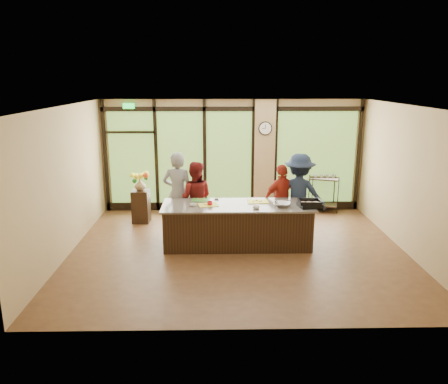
{
  "coord_description": "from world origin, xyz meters",
  "views": [
    {
      "loc": [
        -0.46,
        -8.6,
        3.52
      ],
      "look_at": [
        -0.29,
        0.4,
        1.17
      ],
      "focal_mm": 35.0,
      "sensor_mm": 36.0,
      "label": 1
    }
  ],
  "objects_px": {
    "roasting_pan": "(310,205)",
    "flower_stand": "(141,206)",
    "island_base": "(237,226)",
    "cook_left": "(178,193)",
    "cook_right": "(299,194)",
    "bar_cart": "(324,189)"
  },
  "relations": [
    {
      "from": "roasting_pan",
      "to": "bar_cart",
      "type": "relative_size",
      "value": 0.44
    },
    {
      "from": "cook_left",
      "to": "cook_right",
      "type": "height_order",
      "value": "cook_left"
    },
    {
      "from": "flower_stand",
      "to": "cook_left",
      "type": "bearing_deg",
      "value": -37.43
    },
    {
      "from": "cook_left",
      "to": "flower_stand",
      "type": "xyz_separation_m",
      "value": [
        -1.01,
        0.86,
        -0.55
      ]
    },
    {
      "from": "roasting_pan",
      "to": "flower_stand",
      "type": "bearing_deg",
      "value": 143.33
    },
    {
      "from": "bar_cart",
      "to": "roasting_pan",
      "type": "bearing_deg",
      "value": -89.8
    },
    {
      "from": "roasting_pan",
      "to": "flower_stand",
      "type": "relative_size",
      "value": 0.55
    },
    {
      "from": "bar_cart",
      "to": "cook_left",
      "type": "bearing_deg",
      "value": -136.23
    },
    {
      "from": "flower_stand",
      "to": "roasting_pan",
      "type": "bearing_deg",
      "value": -22.74
    },
    {
      "from": "island_base",
      "to": "roasting_pan",
      "type": "distance_m",
      "value": 1.6
    },
    {
      "from": "flower_stand",
      "to": "bar_cart",
      "type": "height_order",
      "value": "bar_cart"
    },
    {
      "from": "island_base",
      "to": "flower_stand",
      "type": "distance_m",
      "value": 2.86
    },
    {
      "from": "cook_left",
      "to": "roasting_pan",
      "type": "distance_m",
      "value": 2.99
    },
    {
      "from": "flower_stand",
      "to": "bar_cart",
      "type": "xyz_separation_m",
      "value": [
        4.79,
        0.81,
        0.21
      ]
    },
    {
      "from": "cook_right",
      "to": "flower_stand",
      "type": "bearing_deg",
      "value": 3.3
    },
    {
      "from": "island_base",
      "to": "cook_right",
      "type": "height_order",
      "value": "cook_right"
    },
    {
      "from": "cook_right",
      "to": "bar_cart",
      "type": "xyz_separation_m",
      "value": [
        1.0,
        1.71,
        -0.32
      ]
    },
    {
      "from": "roasting_pan",
      "to": "cook_right",
      "type": "bearing_deg",
      "value": 82.01
    },
    {
      "from": "island_base",
      "to": "cook_left",
      "type": "xyz_separation_m",
      "value": [
        -1.33,
        0.78,
        0.53
      ]
    },
    {
      "from": "island_base",
      "to": "cook_left",
      "type": "distance_m",
      "value": 1.63
    },
    {
      "from": "island_base",
      "to": "bar_cart",
      "type": "height_order",
      "value": "bar_cart"
    },
    {
      "from": "cook_left",
      "to": "island_base",
      "type": "bearing_deg",
      "value": 157.46
    }
  ]
}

